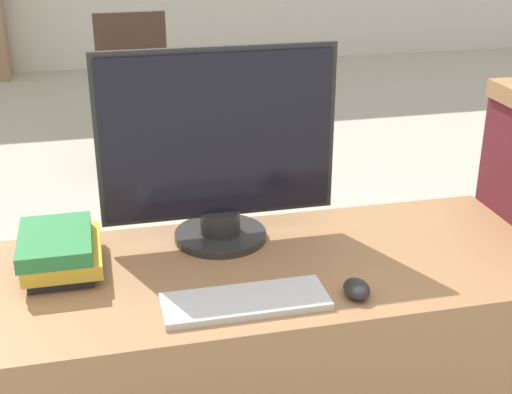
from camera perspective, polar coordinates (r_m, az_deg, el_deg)
desk at (r=1.98m, az=1.27°, el=-14.89°), size 1.40×0.58×0.74m
monitor at (r=1.82m, az=-3.02°, el=3.69°), size 0.61×0.24×0.51m
keyboard at (r=1.61m, az=-0.87°, el=-8.36°), size 0.37×0.14×0.02m
mouse at (r=1.65m, az=8.06°, el=-7.28°), size 0.06×0.08×0.04m
book_stack at (r=1.80m, az=-15.42°, el=-4.17°), size 0.19×0.26×0.10m
far_chair at (r=4.52m, az=-9.69°, el=8.78°), size 0.44×0.44×0.93m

